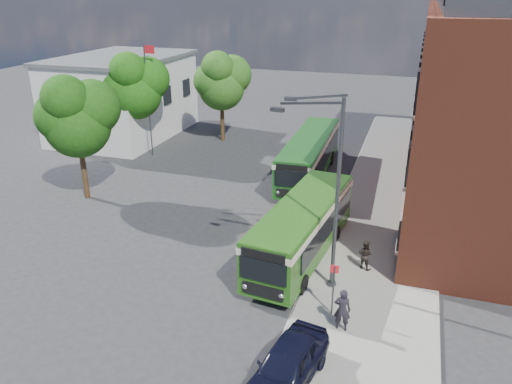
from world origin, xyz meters
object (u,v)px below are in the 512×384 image
(street_lamp, at_px, (329,193))
(parked_car, at_px, (287,366))
(bus_front, at_px, (302,225))
(bus_rear, at_px, (310,153))

(street_lamp, xyz_separation_m, parked_car, (-0.04, -6.70, -3.87))
(bus_front, xyz_separation_m, bus_rear, (-2.23, 11.87, 0.00))
(bus_rear, bearing_deg, parked_car, -79.63)
(parked_car, bearing_deg, bus_rear, 110.60)
(street_lamp, height_order, parked_car, street_lamp)
(bus_front, relative_size, bus_rear, 0.86)
(bus_front, bearing_deg, parked_car, -79.99)
(street_lamp, relative_size, bus_rear, 0.74)
(street_lamp, distance_m, bus_rear, 15.06)
(bus_front, height_order, bus_rear, same)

